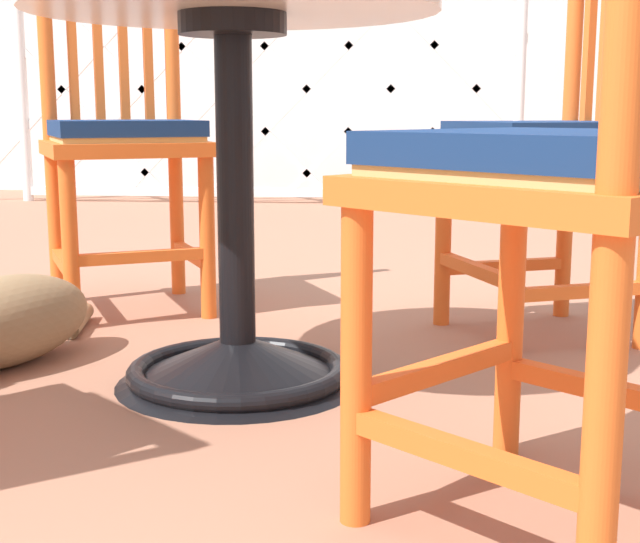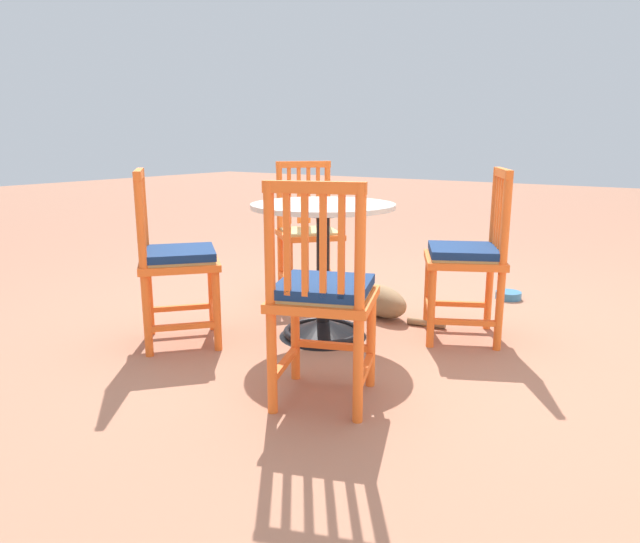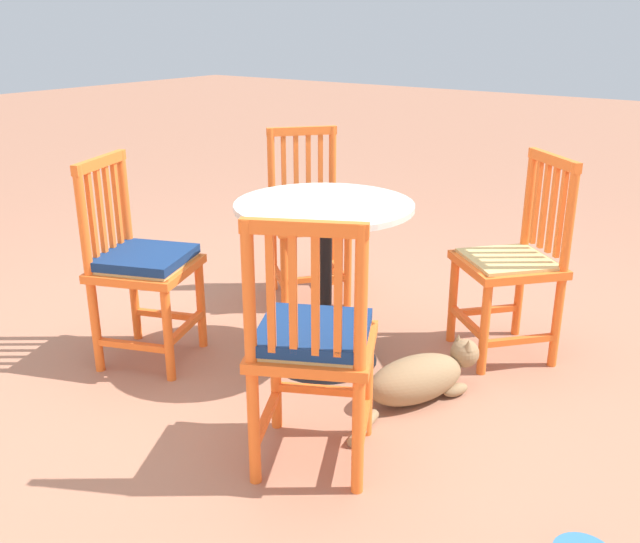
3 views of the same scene
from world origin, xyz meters
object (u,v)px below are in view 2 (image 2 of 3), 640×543
Objects in this scene: orange_chair_by_planter at (175,260)px; orange_chair_tucked_in at (308,234)px; orange_chair_near_fence at (323,296)px; tabby_cat at (377,299)px; cafe_table at (323,286)px; pet_water_bowl at (508,295)px; orange_chair_facing_out at (468,257)px.

orange_chair_by_planter is 1.15m from orange_chair_tucked_in.
orange_chair_near_fence is at bearing 37.47° from orange_chair_tucked_in.
orange_chair_tucked_in is 0.70m from tabby_cat.
orange_chair_near_fence is 1.30m from tabby_cat.
orange_chair_near_fence is 1.00× the size of orange_chair_tucked_in.
cafe_table is 4.47× the size of pet_water_bowl.
tabby_cat is 4.30× the size of pet_water_bowl.
orange_chair_tucked_in is at bearing -59.35° from pet_water_bowl.
orange_chair_near_fence is 2.05m from pet_water_bowl.
orange_chair_facing_out is 1.22m from orange_chair_tucked_in.
pet_water_bowl is at bearing 155.06° from cafe_table.
pet_water_bowl is at bearing 175.01° from orange_chair_near_fence.
orange_chair_facing_out is at bearing 127.06° from orange_chair_by_planter.
cafe_table is 0.56m from tabby_cat.
pet_water_bowl is at bearing 120.65° from orange_chair_tucked_in.
orange_chair_by_planter is 2.24m from pet_water_bowl.
orange_chair_by_planter is 5.36× the size of pet_water_bowl.
tabby_cat reaches higher than pet_water_bowl.
orange_chair_by_planter is 1.00× the size of orange_chair_facing_out.
orange_chair_by_planter is at bearing -32.99° from pet_water_bowl.
cafe_table is 0.79m from orange_chair_facing_out.
orange_chair_by_planter is at bearing -48.44° from cafe_table.
cafe_table is at bearing -57.46° from orange_chair_facing_out.
tabby_cat is at bearing -35.32° from pet_water_bowl.
orange_chair_by_planter is (0.51, -0.58, 0.16)m from cafe_table.
orange_chair_tucked_in is 5.36× the size of pet_water_bowl.
orange_chair_near_fence is 5.36× the size of pet_water_bowl.
orange_chair_tucked_in is at bearing -100.75° from tabby_cat.
orange_chair_near_fence is 1.09m from orange_chair_facing_out.
orange_chair_by_planter is 1.54m from orange_chair_facing_out.
pet_water_bowl is (-1.85, 1.20, -0.42)m from orange_chair_by_planter.
tabby_cat is (0.11, 0.60, -0.34)m from orange_chair_tucked_in.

